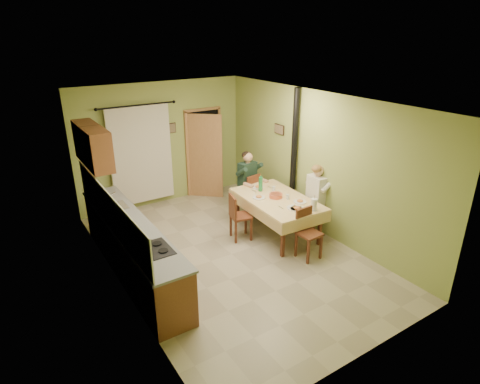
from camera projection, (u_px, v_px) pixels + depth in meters
floor at (232, 254)px, 7.39m from camera, size 4.00×6.00×0.01m
room_shell at (231, 160)px, 6.70m from camera, size 4.04×6.04×2.82m
kitchen_run at (132, 248)px, 6.66m from camera, size 0.64×3.64×1.56m
upper_cabinets at (92, 145)px, 7.06m from camera, size 0.35×1.40×0.70m
curtain at (141, 155)px, 8.89m from camera, size 1.70×0.07×2.22m
doorway at (204, 153)px, 9.70m from camera, size 0.96×0.59×2.15m
dining_table at (277, 216)px, 8.03m from camera, size 1.22×1.95×0.76m
tableware at (281, 197)px, 7.80m from camera, size 0.79×1.65×0.33m
chair_far at (249, 201)px, 8.95m from camera, size 0.44×0.44×0.94m
chair_near at (308, 243)px, 7.20m from camera, size 0.39×0.39×0.93m
chair_right at (316, 217)px, 8.19m from camera, size 0.45×0.45×0.98m
chair_left at (240, 225)px, 7.85m from camera, size 0.45×0.45×0.93m
man_far at (248, 176)px, 8.73m from camera, size 0.62×0.52×1.39m
man_right at (318, 190)px, 7.96m from camera, size 0.48×0.60×1.39m
stove_flue at (293, 174)px, 8.43m from camera, size 0.24×0.24×2.80m
picture_back at (172, 128)px, 9.16m from camera, size 0.19×0.03×0.23m
picture_right at (279, 129)px, 8.61m from camera, size 0.03×0.31×0.21m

